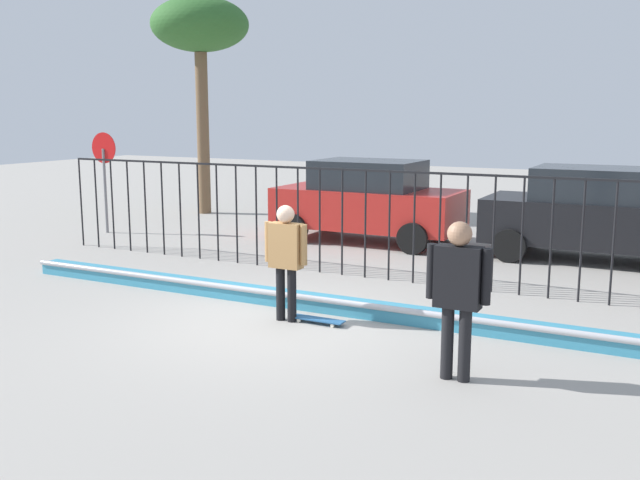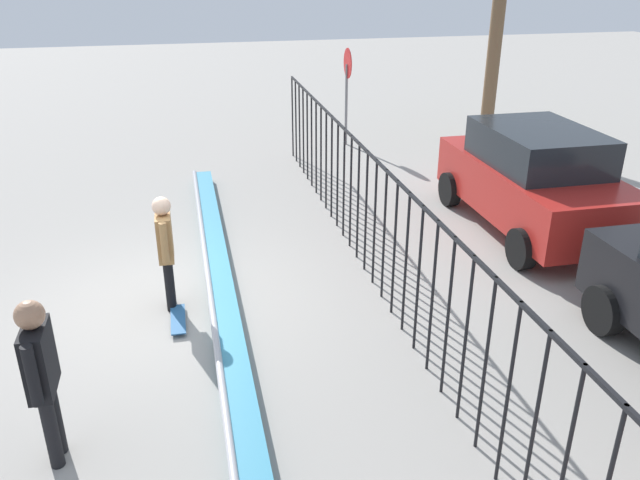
{
  "view_description": "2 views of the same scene",
  "coord_description": "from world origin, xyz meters",
  "px_view_note": "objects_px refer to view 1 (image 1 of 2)",
  "views": [
    {
      "loc": [
        5.19,
        -8.61,
        3.01
      ],
      "look_at": [
        -0.6,
        2.58,
        0.75
      ],
      "focal_mm": 40.38,
      "sensor_mm": 36.0,
      "label": 1
    },
    {
      "loc": [
        8.5,
        0.51,
        4.7
      ],
      "look_at": [
        0.11,
        2.35,
        0.85
      ],
      "focal_mm": 36.06,
      "sensor_mm": 36.0,
      "label": 2
    }
  ],
  "objects_px": {
    "camera_operator": "(458,286)",
    "parked_car_black": "(594,213)",
    "parked_car_red": "(368,200)",
    "skateboarder": "(286,252)",
    "skateboard": "(318,320)",
    "palm_tree_short": "(200,30)",
    "stop_sign": "(104,168)"
  },
  "relations": [
    {
      "from": "skateboard",
      "to": "parked_car_red",
      "type": "xyz_separation_m",
      "value": [
        -2.02,
        6.42,
        0.91
      ]
    },
    {
      "from": "parked_car_red",
      "to": "parked_car_black",
      "type": "height_order",
      "value": "same"
    },
    {
      "from": "parked_car_black",
      "to": "palm_tree_short",
      "type": "bearing_deg",
      "value": 171.4
    },
    {
      "from": "camera_operator",
      "to": "skateboarder",
      "type": "bearing_deg",
      "value": 25.94
    },
    {
      "from": "skateboard",
      "to": "palm_tree_short",
      "type": "relative_size",
      "value": 0.13
    },
    {
      "from": "camera_operator",
      "to": "parked_car_red",
      "type": "xyz_separation_m",
      "value": [
        -4.42,
        7.64,
        -0.12
      ]
    },
    {
      "from": "skateboarder",
      "to": "parked_car_black",
      "type": "relative_size",
      "value": 0.39
    },
    {
      "from": "skateboard",
      "to": "stop_sign",
      "type": "bearing_deg",
      "value": 150.08
    },
    {
      "from": "camera_operator",
      "to": "skateboard",
      "type": "bearing_deg",
      "value": 20.58
    },
    {
      "from": "camera_operator",
      "to": "palm_tree_short",
      "type": "bearing_deg",
      "value": 5.15
    },
    {
      "from": "skateboarder",
      "to": "skateboard",
      "type": "relative_size",
      "value": 2.12
    },
    {
      "from": "skateboard",
      "to": "palm_tree_short",
      "type": "distance_m",
      "value": 13.04
    },
    {
      "from": "parked_car_black",
      "to": "stop_sign",
      "type": "relative_size",
      "value": 1.72
    },
    {
      "from": "skateboarder",
      "to": "parked_car_black",
      "type": "height_order",
      "value": "parked_car_black"
    },
    {
      "from": "camera_operator",
      "to": "parked_car_red",
      "type": "relative_size",
      "value": 0.42
    },
    {
      "from": "parked_car_black",
      "to": "palm_tree_short",
      "type": "distance_m",
      "value": 12.2
    },
    {
      "from": "skateboard",
      "to": "camera_operator",
      "type": "bearing_deg",
      "value": -28.35
    },
    {
      "from": "skateboard",
      "to": "skateboarder",
      "type": "bearing_deg",
      "value": -171.66
    },
    {
      "from": "skateboard",
      "to": "camera_operator",
      "type": "relative_size",
      "value": 0.44
    },
    {
      "from": "stop_sign",
      "to": "palm_tree_short",
      "type": "xyz_separation_m",
      "value": [
        0.07,
        4.01,
        3.71
      ]
    },
    {
      "from": "camera_operator",
      "to": "parked_car_red",
      "type": "height_order",
      "value": "parked_car_red"
    },
    {
      "from": "skateboarder",
      "to": "stop_sign",
      "type": "distance_m",
      "value": 9.17
    },
    {
      "from": "camera_operator",
      "to": "parked_car_black",
      "type": "bearing_deg",
      "value": -46.17
    },
    {
      "from": "skateboarder",
      "to": "palm_tree_short",
      "type": "bearing_deg",
      "value": 102.04
    },
    {
      "from": "skateboard",
      "to": "parked_car_black",
      "type": "bearing_deg",
      "value": 64.65
    },
    {
      "from": "camera_operator",
      "to": "stop_sign",
      "type": "distance_m",
      "value": 12.23
    },
    {
      "from": "skateboarder",
      "to": "parked_car_red",
      "type": "bearing_deg",
      "value": 73.37
    },
    {
      "from": "parked_car_red",
      "to": "skateboard",
      "type": "bearing_deg",
      "value": -70.11
    },
    {
      "from": "skateboarder",
      "to": "parked_car_red",
      "type": "height_order",
      "value": "parked_car_red"
    },
    {
      "from": "parked_car_black",
      "to": "camera_operator",
      "type": "bearing_deg",
      "value": -92.1
    },
    {
      "from": "camera_operator",
      "to": "parked_car_black",
      "type": "distance_m",
      "value": 7.77
    },
    {
      "from": "parked_car_black",
      "to": "skateboard",
      "type": "bearing_deg",
      "value": -112.34
    }
  ]
}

